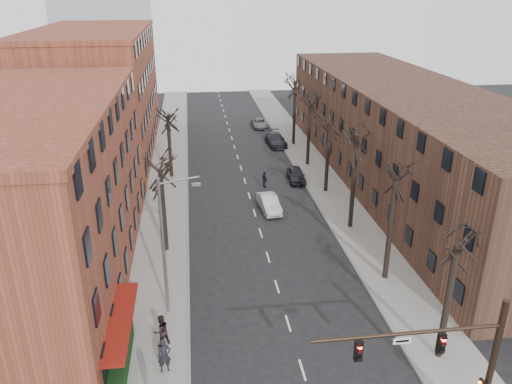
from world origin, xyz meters
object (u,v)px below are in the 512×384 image
object	(u,v)px
pedestrian_a	(164,356)
parked_car_near	(296,175)
parked_car_mid	(276,140)
silver_sedan	(269,203)

from	to	relation	value
pedestrian_a	parked_car_near	bearing A→B (deg)	53.13
parked_car_mid	silver_sedan	bearing A→B (deg)	-104.54
parked_car_mid	pedestrian_a	size ratio (longest dim) A/B	2.71
silver_sedan	parked_car_mid	size ratio (longest dim) A/B	0.81
parked_car_near	pedestrian_a	world-z (taller)	pedestrian_a
silver_sedan	parked_car_mid	bearing A→B (deg)	73.57
parked_car_near	parked_car_mid	xyz separation A→B (m)	(0.00, 12.77, 0.07)
silver_sedan	pedestrian_a	size ratio (longest dim) A/B	2.19
parked_car_mid	pedestrian_a	distance (m)	41.22
silver_sedan	pedestrian_a	distance (m)	21.37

